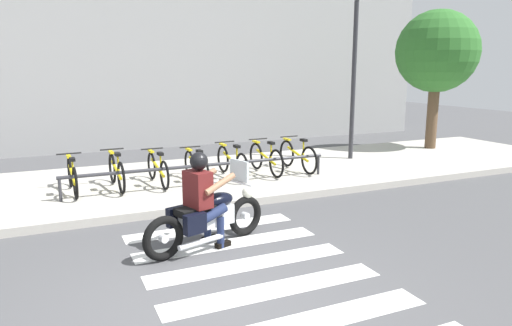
# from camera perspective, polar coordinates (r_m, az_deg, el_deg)

# --- Properties ---
(ground_plane) EXTENTS (48.00, 48.00, 0.00)m
(ground_plane) POSITION_cam_1_polar(r_m,az_deg,el_deg) (5.50, -5.00, -16.60)
(ground_plane) COLOR #4C4C4F
(sidewalk) EXTENTS (24.00, 4.40, 0.15)m
(sidewalk) POSITION_cam_1_polar(r_m,az_deg,el_deg) (10.46, -14.84, -2.76)
(sidewalk) COLOR #B7B2A8
(sidewalk) RESTS_ON ground
(crosswalk_stripe_1) EXTENTS (2.80, 0.40, 0.01)m
(crosswalk_stripe_1) POSITION_cam_1_polar(r_m,az_deg,el_deg) (5.14, 6.51, -18.76)
(crosswalk_stripe_1) COLOR white
(crosswalk_stripe_1) RESTS_ON ground
(crosswalk_stripe_2) EXTENTS (2.80, 0.40, 0.01)m
(crosswalk_stripe_2) POSITION_cam_1_polar(r_m,az_deg,el_deg) (5.76, 2.33, -15.17)
(crosswalk_stripe_2) COLOR white
(crosswalk_stripe_2) RESTS_ON ground
(crosswalk_stripe_3) EXTENTS (2.80, 0.40, 0.01)m
(crosswalk_stripe_3) POSITION_cam_1_polar(r_m,az_deg,el_deg) (6.41, -0.92, -12.24)
(crosswalk_stripe_3) COLOR white
(crosswalk_stripe_3) RESTS_ON ground
(crosswalk_stripe_4) EXTENTS (2.80, 0.40, 0.01)m
(crosswalk_stripe_4) POSITION_cam_1_polar(r_m,az_deg,el_deg) (7.10, -3.50, -9.84)
(crosswalk_stripe_4) COLOR white
(crosswalk_stripe_4) RESTS_ON ground
(crosswalk_stripe_5) EXTENTS (2.80, 0.40, 0.01)m
(crosswalk_stripe_5) POSITION_cam_1_polar(r_m,az_deg,el_deg) (7.81, -5.59, -7.85)
(crosswalk_stripe_5) COLOR white
(crosswalk_stripe_5) RESTS_ON ground
(motorcycle) EXTENTS (2.04, 0.91, 1.22)m
(motorcycle) POSITION_cam_1_polar(r_m,az_deg,el_deg) (6.88, -5.92, -6.57)
(motorcycle) COLOR black
(motorcycle) RESTS_ON ground
(rider) EXTENTS (0.73, 0.67, 1.44)m
(rider) POSITION_cam_1_polar(r_m,az_deg,el_deg) (6.73, -6.54, -3.74)
(rider) COLOR #591919
(rider) RESTS_ON ground
(bicycle_0) EXTENTS (0.48, 1.66, 0.75)m
(bicycle_0) POSITION_cam_1_polar(r_m,az_deg,el_deg) (9.90, -21.54, -1.49)
(bicycle_0) COLOR black
(bicycle_0) RESTS_ON sidewalk
(bicycle_1) EXTENTS (0.48, 1.66, 0.78)m
(bicycle_1) POSITION_cam_1_polar(r_m,az_deg,el_deg) (9.96, -16.69, -1.02)
(bicycle_1) COLOR black
(bicycle_1) RESTS_ON sidewalk
(bicycle_2) EXTENTS (0.48, 1.66, 0.73)m
(bicycle_2) POSITION_cam_1_polar(r_m,az_deg,el_deg) (10.10, -11.94, -0.71)
(bicycle_2) COLOR black
(bicycle_2) RESTS_ON sidewalk
(bicycle_3) EXTENTS (0.48, 1.55, 0.72)m
(bicycle_3) POSITION_cam_1_polar(r_m,az_deg,el_deg) (10.30, -7.34, -0.35)
(bicycle_3) COLOR black
(bicycle_3) RESTS_ON sidewalk
(bicycle_4) EXTENTS (0.48, 1.72, 0.77)m
(bicycle_4) POSITION_cam_1_polar(r_m,az_deg,el_deg) (10.56, -2.95, 0.15)
(bicycle_4) COLOR black
(bicycle_4) RESTS_ON sidewalk
(bicycle_5) EXTENTS (0.48, 1.68, 0.79)m
(bicycle_5) POSITION_cam_1_polar(r_m,az_deg,el_deg) (10.89, 1.20, 0.54)
(bicycle_5) COLOR black
(bicycle_5) RESTS_ON sidewalk
(bicycle_6) EXTENTS (0.48, 1.70, 0.80)m
(bicycle_6) POSITION_cam_1_polar(r_m,az_deg,el_deg) (11.27, 5.09, 0.90)
(bicycle_6) COLOR black
(bicycle_6) RESTS_ON sidewalk
(bike_rack) EXTENTS (5.67, 0.07, 0.49)m
(bike_rack) POSITION_cam_1_polar(r_m,az_deg,el_deg) (9.76, -6.41, -0.42)
(bike_rack) COLOR #333338
(bike_rack) RESTS_ON sidewalk
(street_lamp) EXTENTS (0.28, 0.28, 4.56)m
(street_lamp) POSITION_cam_1_polar(r_m,az_deg,el_deg) (12.85, 11.93, 12.01)
(street_lamp) COLOR #2D2D33
(street_lamp) RESTS_ON ground
(tree_near_rack) EXTENTS (2.43, 2.43, 4.29)m
(tree_near_rack) POSITION_cam_1_polar(r_m,az_deg,el_deg) (15.27, 21.26, 12.50)
(tree_near_rack) COLOR brown
(tree_near_rack) RESTS_ON ground
(building_backdrop) EXTENTS (24.00, 1.20, 6.15)m
(building_backdrop) POSITION_cam_1_polar(r_m,az_deg,el_deg) (15.82, -18.90, 12.70)
(building_backdrop) COLOR #989898
(building_backdrop) RESTS_ON ground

